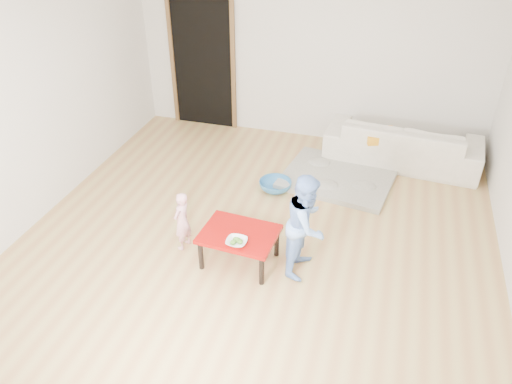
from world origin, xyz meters
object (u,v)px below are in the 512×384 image
at_px(red_table, 239,247).
at_px(bowl, 237,242).
at_px(child_pink, 182,221).
at_px(basin, 275,186).
at_px(child_blue, 307,224).
at_px(sofa, 403,143).

distance_m(red_table, bowl, 0.28).
bearing_deg(child_pink, basin, 163.94).
xyz_separation_m(red_table, basin, (0.01, 1.41, -0.12)).
distance_m(red_table, basin, 1.42).
relative_size(red_table, child_pink, 1.11).
xyz_separation_m(child_blue, basin, (-0.64, 1.32, -0.47)).
xyz_separation_m(sofa, bowl, (-1.44, -2.76, 0.10)).
relative_size(child_pink, basin, 1.65).
relative_size(bowl, child_blue, 0.19).
bearing_deg(sofa, red_table, 65.38).
relative_size(bowl, child_pink, 0.30).
relative_size(sofa, basin, 5.00).
xyz_separation_m(sofa, basin, (-1.46, -1.17, -0.23)).
bearing_deg(bowl, child_pink, 160.19).
height_order(red_table, basin, red_table).
bearing_deg(red_table, sofa, 60.43).
relative_size(child_pink, child_blue, 0.62).
xyz_separation_m(sofa, red_table, (-1.47, -2.59, -0.11)).
height_order(sofa, child_blue, child_blue).
bearing_deg(sofa, child_blue, 76.68).
xyz_separation_m(red_table, child_pink, (-0.64, 0.07, 0.15)).
distance_m(sofa, child_blue, 2.63).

